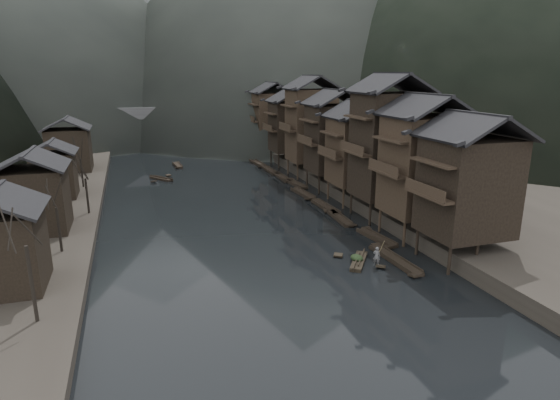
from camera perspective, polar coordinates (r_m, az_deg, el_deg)
name	(u,v)px	position (r m, az deg, el deg)	size (l,w,h in m)	color
water	(256,250)	(45.71, -2.89, -6.17)	(300.00, 300.00, 0.00)	black
right_bank	(375,155)	(94.50, 11.55, 5.42)	(40.00, 200.00, 1.80)	#2D2823
stilt_houses	(339,127)	(66.99, 7.21, 8.83)	(9.00, 67.60, 16.91)	black
left_houses	(48,167)	(63.00, -26.39, 3.62)	(8.10, 53.20, 8.73)	black
bare_trees	(65,191)	(47.74, -24.77, 1.03)	(3.77, 42.37, 7.54)	black
moored_sampans	(291,184)	(71.14, 1.36, 1.93)	(3.06, 67.82, 0.47)	black
midriver_boats	(188,158)	(94.86, -11.12, 5.06)	(14.81, 37.31, 0.45)	black
stone_bridge	(177,123)	(114.24, -12.42, 9.20)	(40.00, 6.00, 9.00)	#4C4C4F
hero_sampan	(359,261)	(43.40, 9.59, -7.30)	(3.48, 4.46, 0.43)	black
cargo_heap	(357,254)	(43.29, 9.36, -6.56)	(1.07, 1.40, 0.64)	black
boatman	(377,254)	(42.30, 11.71, -6.42)	(0.63, 0.42, 1.74)	slate
bamboo_pole	(380,225)	(41.51, 12.15, -3.00)	(0.06, 0.06, 4.67)	#8C7A51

